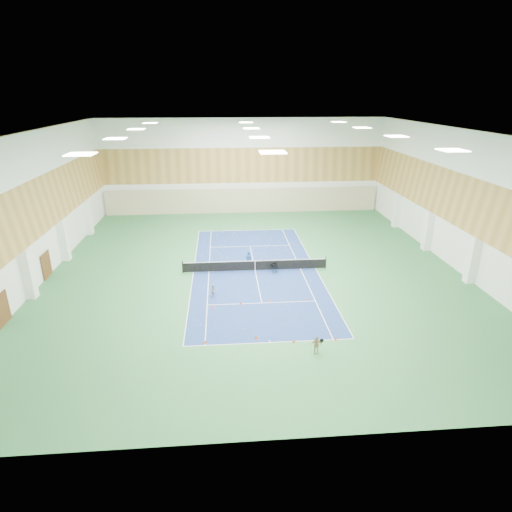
# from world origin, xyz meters

# --- Properties ---
(ground) EXTENTS (40.00, 40.00, 0.00)m
(ground) POSITION_xyz_m (0.00, 0.00, 0.00)
(ground) COLOR #2E6C3C
(ground) RESTS_ON ground
(room_shell) EXTENTS (36.00, 40.00, 12.00)m
(room_shell) POSITION_xyz_m (0.00, 0.00, 6.00)
(room_shell) COLOR white
(room_shell) RESTS_ON ground
(wood_cladding) EXTENTS (36.00, 40.00, 8.00)m
(wood_cladding) POSITION_xyz_m (0.00, 0.00, 8.00)
(wood_cladding) COLOR #B68743
(wood_cladding) RESTS_ON room_shell
(ceiling_light_grid) EXTENTS (21.40, 25.40, 0.06)m
(ceiling_light_grid) POSITION_xyz_m (0.00, 0.00, 11.92)
(ceiling_light_grid) COLOR white
(ceiling_light_grid) RESTS_ON room_shell
(court_surface) EXTENTS (10.97, 23.77, 0.01)m
(court_surface) POSITION_xyz_m (0.00, 0.00, 0.01)
(court_surface) COLOR navy
(court_surface) RESTS_ON ground
(tennis_balls_scatter) EXTENTS (10.57, 22.77, 0.07)m
(tennis_balls_scatter) POSITION_xyz_m (0.00, 0.00, 0.05)
(tennis_balls_scatter) COLOR yellow
(tennis_balls_scatter) RESTS_ON ground
(tennis_net) EXTENTS (12.80, 0.10, 1.10)m
(tennis_net) POSITION_xyz_m (0.00, 0.00, 0.55)
(tennis_net) COLOR black
(tennis_net) RESTS_ON ground
(back_curtain) EXTENTS (35.40, 0.16, 3.20)m
(back_curtain) POSITION_xyz_m (0.00, 19.75, 1.60)
(back_curtain) COLOR #C6B793
(back_curtain) RESTS_ON ground
(door_left_a) EXTENTS (0.08, 1.80, 2.20)m
(door_left_a) POSITION_xyz_m (-17.92, -8.00, 1.10)
(door_left_a) COLOR #593319
(door_left_a) RESTS_ON ground
(door_left_b) EXTENTS (0.08, 1.80, 2.20)m
(door_left_b) POSITION_xyz_m (-17.92, 0.00, 1.10)
(door_left_b) COLOR #593319
(door_left_b) RESTS_ON ground
(coach) EXTENTS (0.67, 0.53, 1.62)m
(coach) POSITION_xyz_m (-0.55, 0.60, 0.81)
(coach) COLOR #1F4591
(coach) RESTS_ON ground
(child_court) EXTENTS (0.62, 0.57, 1.03)m
(child_court) POSITION_xyz_m (-3.63, -4.99, 0.51)
(child_court) COLOR gray
(child_court) RESTS_ON ground
(child_apron) EXTENTS (0.68, 0.29, 1.15)m
(child_apron) POSITION_xyz_m (2.67, -13.26, 0.58)
(child_apron) COLOR #9E865A
(child_apron) RESTS_ON ground
(ball_cart) EXTENTS (0.58, 0.58, 0.84)m
(ball_cart) POSITION_xyz_m (1.64, -0.60, 0.42)
(ball_cart) COLOR black
(ball_cart) RESTS_ON ground
(cone_svc_a) EXTENTS (0.19, 0.19, 0.20)m
(cone_svc_a) POSITION_xyz_m (-3.68, -6.81, 0.10)
(cone_svc_a) COLOR #E8470C
(cone_svc_a) RESTS_ON ground
(cone_svc_b) EXTENTS (0.18, 0.18, 0.20)m
(cone_svc_b) POSITION_xyz_m (-1.57, -6.44, 0.10)
(cone_svc_b) COLOR #E33B0B
(cone_svc_b) RESTS_ON ground
(cone_svc_c) EXTENTS (0.18, 0.18, 0.20)m
(cone_svc_c) POSITION_xyz_m (0.67, -6.22, 0.10)
(cone_svc_c) COLOR #E15C0B
(cone_svc_c) RESTS_ON ground
(cone_svc_d) EXTENTS (0.17, 0.17, 0.19)m
(cone_svc_d) POSITION_xyz_m (3.52, -6.15, 0.09)
(cone_svc_d) COLOR #FF420D
(cone_svc_d) RESTS_ON ground
(cone_base_a) EXTENTS (0.21, 0.21, 0.23)m
(cone_base_a) POSITION_xyz_m (-4.08, -11.63, 0.11)
(cone_base_a) COLOR #EE500C
(cone_base_a) RESTS_ON ground
(cone_base_b) EXTENTS (0.21, 0.21, 0.23)m
(cone_base_b) POSITION_xyz_m (-0.83, -11.33, 0.11)
(cone_base_b) COLOR #FF4B0D
(cone_base_b) RESTS_ON ground
(cone_base_c) EXTENTS (0.20, 0.20, 0.22)m
(cone_base_c) POSITION_xyz_m (1.53, -11.96, 0.11)
(cone_base_c) COLOR #D85B0B
(cone_base_c) RESTS_ON ground
(cone_base_d) EXTENTS (0.19, 0.19, 0.21)m
(cone_base_d) POSITION_xyz_m (4.27, -11.88, 0.10)
(cone_base_d) COLOR #EF450C
(cone_base_d) RESTS_ON ground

